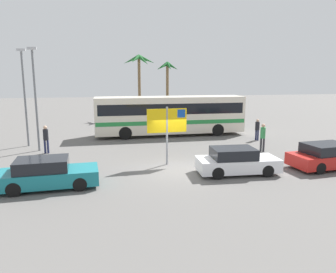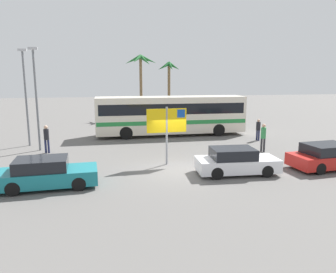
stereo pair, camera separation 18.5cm
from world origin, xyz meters
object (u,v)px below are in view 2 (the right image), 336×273
Objects in this scene: ferry_sign at (168,123)px; car_red at (329,157)px; pedestrian_crossing_lot at (263,135)px; pedestrian_by_bus at (46,137)px; car_teal at (46,173)px; car_white at (236,162)px; pedestrian_near_sign at (258,128)px; bus_front_coach at (171,114)px.

ferry_sign is 0.71× the size of car_red.
pedestrian_crossing_lot reaches higher than pedestrian_by_bus.
pedestrian_crossing_lot reaches higher than car_teal.
car_red is 4.51m from pedestrian_crossing_lot.
pedestrian_by_bus is (-10.05, 6.44, 0.42)m from car_white.
pedestrian_by_bus is (-14.99, -1.23, 0.09)m from pedestrian_near_sign.
car_teal is at bearing -157.75° from ferry_sign.
pedestrian_near_sign reaches higher than car_teal.
pedestrian_crossing_lot is at bearing 12.82° from ferry_sign.
ferry_sign is 8.21m from pedestrian_by_bus.
pedestrian_near_sign is at bearing 86.84° from car_red.
pedestrian_crossing_lot is (12.52, 4.50, 0.45)m from car_teal.
ferry_sign is at bearing 158.56° from car_red.
car_red is (14.21, 0.35, 0.00)m from car_teal.
pedestrian_by_bus is at bearing -152.59° from bus_front_coach.
bus_front_coach is 11.19m from car_white.
pedestrian_crossing_lot is 1.12× the size of pedestrian_near_sign.
pedestrian_near_sign is 15.04m from pedestrian_by_bus.
pedestrian_crossing_lot is (6.60, 1.79, -1.24)m from ferry_sign.
car_teal is at bearing -124.53° from bus_front_coach.
bus_front_coach is at bearing 52.47° from car_teal.
car_red is at bearing -18.27° from ferry_sign.
car_white is 2.32× the size of pedestrian_by_bus.
pedestrian_by_bus reaches higher than pedestrian_near_sign.
car_teal is at bearing -174.73° from car_white.
ferry_sign is at bearing -102.47° from bus_front_coach.
ferry_sign is 0.75× the size of car_teal.
car_red and car_white have the same top height.
pedestrian_crossing_lot reaches higher than pedestrian_near_sign.
bus_front_coach is 2.68× the size of car_red.
car_white is at bearing -84.31° from bus_front_coach.
car_white is (-5.26, -0.02, -0.00)m from car_red.
ferry_sign is (-1.92, -8.69, 0.54)m from bus_front_coach.
ferry_sign is 4.21m from car_white.
bus_front_coach is 6.78× the size of pedestrian_by_bus.
car_teal is 8.96m from car_white.
pedestrian_near_sign is (1.37, 3.50, -0.13)m from pedestrian_crossing_lot.
pedestrian_by_bus reaches higher than car_white.
pedestrian_by_bus is (-15.31, 6.42, 0.42)m from car_red.
car_white is 2.52× the size of pedestrian_near_sign.
bus_front_coach is at bearing 114.40° from car_red.
car_teal is 2.42× the size of pedestrian_by_bus.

